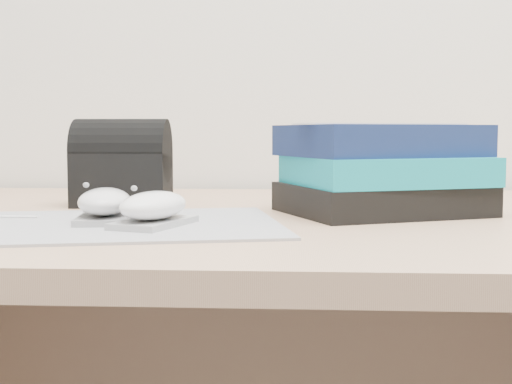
# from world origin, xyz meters

# --- Properties ---
(desk) EXTENTS (1.60, 0.80, 0.73)m
(desk) POSITION_xyz_m (0.00, 1.64, 0.50)
(desk) COLOR tan
(desk) RESTS_ON ground
(mousepad) EXTENTS (0.43, 0.36, 0.00)m
(mousepad) POSITION_xyz_m (-0.25, 1.44, 0.73)
(mousepad) COLOR gray
(mousepad) RESTS_ON desk
(mouse_rear) EXTENTS (0.08, 0.12, 0.05)m
(mouse_rear) POSITION_xyz_m (-0.27, 1.46, 0.75)
(mouse_rear) COLOR gray
(mouse_rear) RESTS_ON mousepad
(mouse_front) EXTENTS (0.09, 0.12, 0.05)m
(mouse_front) POSITION_xyz_m (-0.20, 1.42, 0.75)
(mouse_front) COLOR #A3A3A6
(mouse_front) RESTS_ON mousepad
(book_stack) EXTENTS (0.30, 0.27, 0.12)m
(book_stack) POSITION_xyz_m (0.07, 1.58, 0.79)
(book_stack) COLOR black
(book_stack) RESTS_ON desk
(pouch) EXTENTS (0.14, 0.10, 0.13)m
(pouch) POSITION_xyz_m (-0.30, 1.66, 0.79)
(pouch) COLOR black
(pouch) RESTS_ON desk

